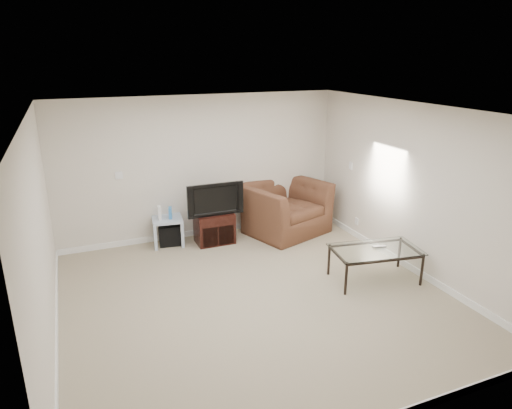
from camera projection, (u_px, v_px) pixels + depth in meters
name	position (u px, v px, depth m)	size (l,w,h in m)	color
floor	(256.00, 298.00, 6.18)	(5.00, 5.00, 0.00)	tan
ceiling	(256.00, 111.00, 5.39)	(5.00, 5.00, 0.00)	white
wall_back	(201.00, 167.00, 7.98)	(5.00, 0.02, 2.50)	silver
wall_left	(40.00, 240.00, 4.88)	(0.02, 5.00, 2.50)	silver
wall_right	(413.00, 189.00, 6.70)	(0.02, 5.00, 2.50)	silver
plate_back	(119.00, 175.00, 7.46)	(0.12, 0.02, 0.12)	white
plate_right_switch	(351.00, 166.00, 8.09)	(0.02, 0.09, 0.13)	white
plate_right_outlet	(357.00, 221.00, 8.13)	(0.02, 0.08, 0.12)	white
tv_stand	(214.00, 228.00, 7.92)	(0.64, 0.45, 0.54)	black
dvd_player	(215.00, 219.00, 7.83)	(0.34, 0.24, 0.05)	black
television	(214.00, 198.00, 7.72)	(0.91, 0.18, 0.56)	black
side_table	(168.00, 231.00, 7.85)	(0.50, 0.50, 0.48)	white
subwoofer	(170.00, 234.00, 7.90)	(0.37, 0.37, 0.37)	black
game_console	(160.00, 213.00, 7.69)	(0.05, 0.16, 0.22)	white
game_case	(170.00, 213.00, 7.74)	(0.05, 0.14, 0.19)	#337FCC
recliner	(284.00, 200.00, 8.30)	(1.41, 0.91, 1.23)	#4D3E23
coffee_table	(374.00, 264.00, 6.60)	(1.24, 0.70, 0.49)	black
remote	(379.00, 246.00, 6.58)	(0.19, 0.05, 0.02)	#B2B2B7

